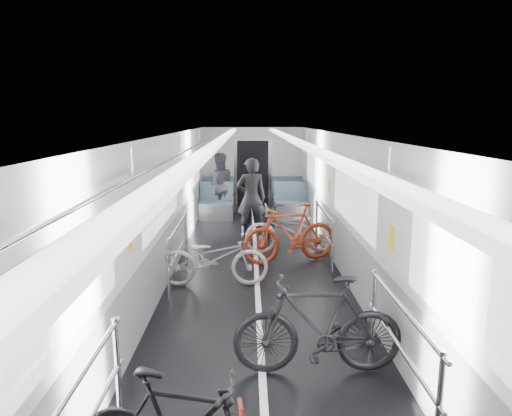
% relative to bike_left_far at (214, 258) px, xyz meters
% --- Properties ---
extents(car_shell, '(3.02, 14.01, 2.41)m').
position_rel_bike_left_far_xyz_m(car_shell, '(0.70, 1.66, 0.67)').
color(car_shell, black).
rests_on(car_shell, ground).
extents(bike_left_far, '(1.76, 0.64, 0.92)m').
position_rel_bike_left_far_xyz_m(bike_left_far, '(0.00, 0.00, 0.00)').
color(bike_left_far, '#9F9EA3').
rests_on(bike_left_far, floor).
extents(bike_right_near, '(1.79, 0.52, 1.07)m').
position_rel_bike_left_far_xyz_m(bike_right_near, '(1.29, -2.62, 0.08)').
color(bike_right_near, black).
rests_on(bike_right_near, floor).
extents(bike_right_mid, '(1.89, 0.75, 0.98)m').
position_rel_bike_left_far_xyz_m(bike_right_mid, '(1.42, 1.79, 0.03)').
color(bike_right_mid, '#AFB0B4').
rests_on(bike_right_mid, floor).
extents(bike_right_far, '(1.93, 1.06, 1.12)m').
position_rel_bike_left_far_xyz_m(bike_right_far, '(1.34, 1.19, 0.10)').
color(bike_right_far, maroon).
rests_on(bike_right_far, floor).
extents(bike_aisle, '(0.79, 1.70, 0.86)m').
position_rel_bike_left_far_xyz_m(bike_aisle, '(1.11, 2.95, -0.03)').
color(bike_aisle, black).
rests_on(bike_aisle, floor).
extents(person_standing, '(0.69, 0.49, 1.81)m').
position_rel_bike_left_far_xyz_m(person_standing, '(0.63, 3.05, 0.44)').
color(person_standing, black).
rests_on(person_standing, floor).
extents(person_seated, '(0.96, 0.81, 1.75)m').
position_rel_bike_left_far_xyz_m(person_seated, '(-0.23, 5.29, 0.41)').
color(person_seated, '#302D35').
rests_on(person_seated, floor).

